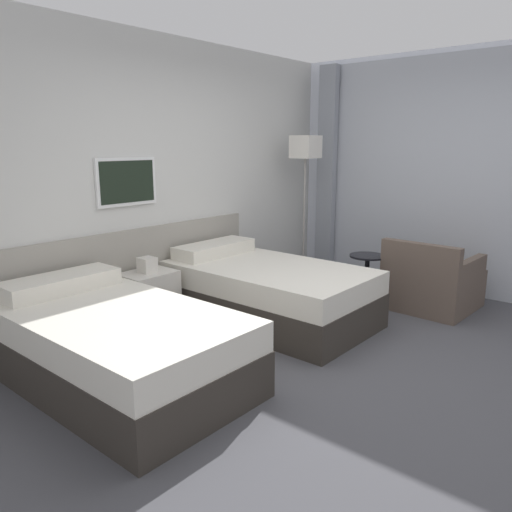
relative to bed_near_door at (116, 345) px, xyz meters
The scene contains 9 objects.
ground_plane 1.83m from the bed_near_door, 37.31° to the right, with size 16.00×16.00×0.00m, color #47474C.
wall_headboard 2.01m from the bed_near_door, 36.30° to the left, with size 10.00×0.10×2.70m.
wall_window 4.16m from the bed_near_door, 17.20° to the right, with size 0.21×4.59×2.70m.
bed_near_door is the anchor object (origin of this frame).
bed_near_window 1.72m from the bed_near_door, ahead, with size 1.13×1.95×0.67m.
nightstand 1.13m from the bed_near_door, 40.51° to the left, with size 0.49×0.37×0.66m.
floor_lamp 3.42m from the bed_near_door, 10.31° to the left, with size 0.29×0.29×1.77m.
side_table 2.82m from the bed_near_door, 10.12° to the right, with size 0.38×0.38×0.53m.
armchair 3.28m from the bed_near_door, 19.24° to the right, with size 0.87×0.83×0.74m.
Camera 1 is at (-3.32, -1.82, 1.69)m, focal length 35.00 mm.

